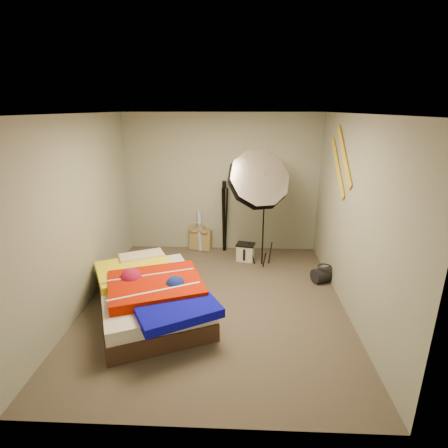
# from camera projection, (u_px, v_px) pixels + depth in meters

# --- Properties ---
(floor) EXTENTS (4.00, 4.00, 0.00)m
(floor) POSITION_uv_depth(u_px,v_px,m) (215.00, 302.00, 4.84)
(floor) COLOR #51483C
(floor) RESTS_ON ground
(ceiling) EXTENTS (4.00, 4.00, 0.00)m
(ceiling) POSITION_uv_depth(u_px,v_px,m) (213.00, 114.00, 4.05)
(ceiling) COLOR silver
(ceiling) RESTS_ON wall_back
(wall_back) EXTENTS (3.50, 0.00, 3.50)m
(wall_back) POSITION_uv_depth(u_px,v_px,m) (222.00, 184.00, 6.34)
(wall_back) COLOR gray
(wall_back) RESTS_ON floor
(wall_front) EXTENTS (3.50, 0.00, 3.50)m
(wall_front) POSITION_uv_depth(u_px,v_px,m) (195.00, 297.00, 2.55)
(wall_front) COLOR gray
(wall_front) RESTS_ON floor
(wall_left) EXTENTS (0.00, 4.00, 4.00)m
(wall_left) POSITION_uv_depth(u_px,v_px,m) (79.00, 215.00, 4.52)
(wall_left) COLOR gray
(wall_left) RESTS_ON floor
(wall_right) EXTENTS (0.00, 4.00, 4.00)m
(wall_right) POSITION_uv_depth(u_px,v_px,m) (353.00, 218.00, 4.37)
(wall_right) COLOR gray
(wall_right) RESTS_ON floor
(tote_bag) EXTENTS (0.44, 0.28, 0.42)m
(tote_bag) POSITION_uv_depth(u_px,v_px,m) (201.00, 239.00, 6.59)
(tote_bag) COLOR #9F8956
(tote_bag) RESTS_ON floor
(wrapping_roll) EXTENTS (0.14, 0.23, 0.75)m
(wrapping_roll) POSITION_uv_depth(u_px,v_px,m) (200.00, 231.00, 6.54)
(wrapping_roll) COLOR #4C78B9
(wrapping_roll) RESTS_ON floor
(camera_case) EXTENTS (0.33, 0.27, 0.29)m
(camera_case) POSITION_uv_depth(u_px,v_px,m) (245.00, 253.00, 6.14)
(camera_case) COLOR silver
(camera_case) RESTS_ON floor
(duffel_bag) EXTENTS (0.43, 0.36, 0.23)m
(duffel_bag) POSITION_uv_depth(u_px,v_px,m) (324.00, 275.00, 5.40)
(duffel_bag) COLOR black
(duffel_bag) RESTS_ON floor
(wall_stripe_upper) EXTENTS (0.02, 0.91, 0.78)m
(wall_stripe_upper) POSITION_uv_depth(u_px,v_px,m) (344.00, 156.00, 4.72)
(wall_stripe_upper) COLOR gold
(wall_stripe_upper) RESTS_ON wall_right
(wall_stripe_lower) EXTENTS (0.02, 0.91, 0.78)m
(wall_stripe_lower) POSITION_uv_depth(u_px,v_px,m) (338.00, 167.00, 5.02)
(wall_stripe_lower) COLOR gold
(wall_stripe_lower) RESTS_ON wall_right
(bed) EXTENTS (1.92, 2.14, 0.53)m
(bed) POSITION_uv_depth(u_px,v_px,m) (152.00, 294.00, 4.53)
(bed) COLOR #3F281C
(bed) RESTS_ON floor
(photo_umbrella) EXTENTS (1.12, 0.92, 2.07)m
(photo_umbrella) POSITION_uv_depth(u_px,v_px,m) (257.00, 181.00, 5.40)
(photo_umbrella) COLOR black
(photo_umbrella) RESTS_ON floor
(camera_tripod) EXTENTS (0.07, 0.07, 1.33)m
(camera_tripod) POSITION_uv_depth(u_px,v_px,m) (224.00, 212.00, 6.37)
(camera_tripod) COLOR black
(camera_tripod) RESTS_ON floor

